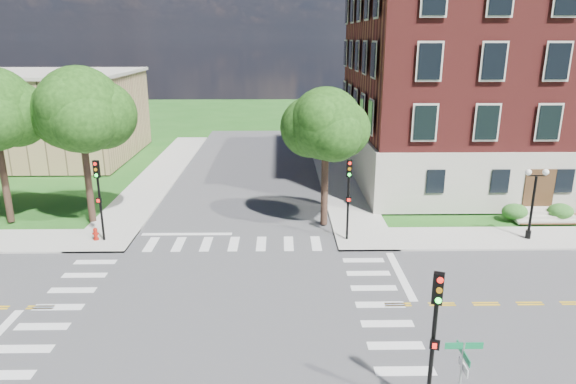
{
  "coord_description": "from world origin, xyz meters",
  "views": [
    {
      "loc": [
        2.73,
        -20.55,
        11.55
      ],
      "look_at": [
        3.16,
        7.09,
        3.2
      ],
      "focal_mm": 32.0,
      "sensor_mm": 36.0,
      "label": 1
    }
  ],
  "objects_px": {
    "twin_lamp_west": "(533,200)",
    "fire_hydrant": "(96,234)",
    "traffic_signal_se": "(435,325)",
    "traffic_signal_ne": "(349,189)",
    "street_sign_pole": "(462,370)",
    "traffic_signal_nw": "(99,190)"
  },
  "relations": [
    {
      "from": "traffic_signal_nw",
      "to": "street_sign_pole",
      "type": "relative_size",
      "value": 1.55
    },
    {
      "from": "twin_lamp_west",
      "to": "fire_hydrant",
      "type": "height_order",
      "value": "twin_lamp_west"
    },
    {
      "from": "twin_lamp_west",
      "to": "street_sign_pole",
      "type": "bearing_deg",
      "value": -121.41
    },
    {
      "from": "twin_lamp_west",
      "to": "fire_hydrant",
      "type": "relative_size",
      "value": 5.64
    },
    {
      "from": "traffic_signal_nw",
      "to": "fire_hydrant",
      "type": "height_order",
      "value": "traffic_signal_nw"
    },
    {
      "from": "street_sign_pole",
      "to": "traffic_signal_ne",
      "type": "bearing_deg",
      "value": 94.84
    },
    {
      "from": "traffic_signal_se",
      "to": "traffic_signal_nw",
      "type": "height_order",
      "value": "same"
    },
    {
      "from": "street_sign_pole",
      "to": "fire_hydrant",
      "type": "distance_m",
      "value": 22.52
    },
    {
      "from": "traffic_signal_nw",
      "to": "twin_lamp_west",
      "type": "distance_m",
      "value": 25.08
    },
    {
      "from": "traffic_signal_se",
      "to": "traffic_signal_ne",
      "type": "relative_size",
      "value": 1.0
    },
    {
      "from": "traffic_signal_nw",
      "to": "traffic_signal_ne",
      "type": "bearing_deg",
      "value": -0.31
    },
    {
      "from": "twin_lamp_west",
      "to": "fire_hydrant",
      "type": "xyz_separation_m",
      "value": [
        -25.55,
        0.15,
        -2.06
      ]
    },
    {
      "from": "twin_lamp_west",
      "to": "traffic_signal_ne",
      "type": "bearing_deg",
      "value": 179.8
    },
    {
      "from": "traffic_signal_ne",
      "to": "fire_hydrant",
      "type": "bearing_deg",
      "value": 179.55
    },
    {
      "from": "traffic_signal_se",
      "to": "twin_lamp_west",
      "type": "distance_m",
      "value": 17.63
    },
    {
      "from": "traffic_signal_se",
      "to": "street_sign_pole",
      "type": "distance_m",
      "value": 1.44
    },
    {
      "from": "twin_lamp_west",
      "to": "fire_hydrant",
      "type": "distance_m",
      "value": 25.63
    },
    {
      "from": "street_sign_pole",
      "to": "fire_hydrant",
      "type": "xyz_separation_m",
      "value": [
        -16.1,
        15.63,
        -1.84
      ]
    },
    {
      "from": "traffic_signal_se",
      "to": "twin_lamp_west",
      "type": "xyz_separation_m",
      "value": [
        10.02,
        14.49,
        -0.66
      ]
    },
    {
      "from": "street_sign_pole",
      "to": "fire_hydrant",
      "type": "bearing_deg",
      "value": 135.86
    },
    {
      "from": "traffic_signal_nw",
      "to": "fire_hydrant",
      "type": "xyz_separation_m",
      "value": [
        -0.48,
        0.04,
        -2.72
      ]
    },
    {
      "from": "traffic_signal_ne",
      "to": "twin_lamp_west",
      "type": "height_order",
      "value": "traffic_signal_ne"
    }
  ]
}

